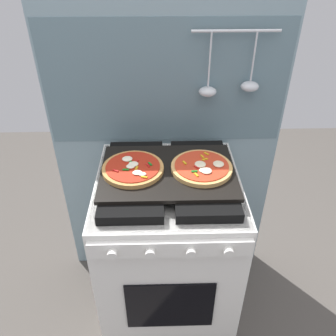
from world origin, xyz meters
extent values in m
plane|color=#4C4742|center=(0.00, 0.00, 0.00)|extent=(4.00, 4.00, 0.00)
cube|color=#7A939E|center=(0.00, 0.34, 0.78)|extent=(1.10, 0.03, 1.55)
cube|color=slate|center=(0.00, 0.32, 1.15)|extent=(1.08, 0.00, 0.56)
cylinder|color=silver|center=(0.28, 0.29, 1.38)|extent=(0.36, 0.01, 0.01)
cylinder|color=silver|center=(0.18, 0.29, 1.27)|extent=(0.01, 0.01, 0.23)
ellipsoid|color=silver|center=(0.18, 0.29, 1.13)|extent=(0.08, 0.07, 0.04)
cylinder|color=silver|center=(0.36, 0.29, 1.28)|extent=(0.01, 0.01, 0.21)
ellipsoid|color=silver|center=(0.36, 0.29, 1.15)|extent=(0.08, 0.07, 0.04)
cube|color=white|center=(0.00, 0.00, 0.43)|extent=(0.60, 0.60, 0.86)
cube|color=black|center=(0.00, 0.00, 0.85)|extent=(0.59, 0.59, 0.01)
cube|color=black|center=(-0.14, 0.00, 0.88)|extent=(0.24, 0.51, 0.04)
cube|color=black|center=(0.14, 0.00, 0.88)|extent=(0.24, 0.51, 0.04)
cube|color=white|center=(0.00, -0.31, 0.80)|extent=(0.58, 0.02, 0.07)
cylinder|color=silver|center=(-0.20, -0.33, 0.80)|extent=(0.04, 0.02, 0.04)
cylinder|color=silver|center=(-0.07, -0.33, 0.80)|extent=(0.04, 0.02, 0.04)
cylinder|color=silver|center=(0.07, -0.33, 0.80)|extent=(0.04, 0.02, 0.04)
cylinder|color=silver|center=(0.20, -0.33, 0.80)|extent=(0.04, 0.02, 0.04)
cube|color=black|center=(0.00, -0.30, 0.45)|extent=(0.36, 0.01, 0.28)
cube|color=black|center=(0.00, 0.00, 0.91)|extent=(0.54, 0.38, 0.02)
cylinder|color=#C18947|center=(-0.14, 0.00, 0.93)|extent=(0.25, 0.25, 0.02)
cylinder|color=#AD2614|center=(-0.14, 0.00, 0.94)|extent=(0.22, 0.22, 0.00)
ellipsoid|color=#F4EACC|center=(-0.12, -0.05, 0.94)|extent=(0.04, 0.03, 0.01)
ellipsoid|color=#F4EACC|center=(-0.15, -0.01, 0.94)|extent=(0.04, 0.03, 0.01)
ellipsoid|color=#F4EACC|center=(-0.13, 0.01, 0.94)|extent=(0.03, 0.03, 0.01)
ellipsoid|color=#F4EACC|center=(-0.17, 0.05, 0.94)|extent=(0.04, 0.04, 0.01)
ellipsoid|color=#F4EACC|center=(-0.10, -0.06, 0.94)|extent=(0.03, 0.02, 0.01)
ellipsoid|color=#F4EACC|center=(-0.14, 0.01, 0.94)|extent=(0.04, 0.03, 0.01)
cube|color=#19721E|center=(-0.15, 0.02, 0.94)|extent=(0.02, 0.02, 0.00)
cube|color=#19721E|center=(-0.07, 0.01, 0.94)|extent=(0.02, 0.02, 0.00)
cube|color=gold|center=(-0.12, -0.02, 0.94)|extent=(0.01, 0.03, 0.00)
cube|color=red|center=(-0.16, 0.07, 0.94)|extent=(0.01, 0.03, 0.00)
cube|color=#19721E|center=(-0.17, -0.03, 0.94)|extent=(0.02, 0.01, 0.00)
cube|color=red|center=(-0.21, -0.03, 0.94)|extent=(0.02, 0.02, 0.00)
cube|color=gold|center=(-0.09, -0.08, 0.94)|extent=(0.03, 0.01, 0.00)
cube|color=red|center=(-0.13, 0.03, 0.94)|extent=(0.02, 0.02, 0.00)
cube|color=red|center=(-0.08, 0.00, 0.94)|extent=(0.02, 0.02, 0.00)
cylinder|color=tan|center=(0.13, 0.00, 0.93)|extent=(0.25, 0.25, 0.02)
cylinder|color=red|center=(0.13, 0.00, 0.94)|extent=(0.22, 0.22, 0.00)
ellipsoid|color=beige|center=(0.20, 0.00, 0.94)|extent=(0.04, 0.05, 0.01)
ellipsoid|color=beige|center=(0.15, -0.04, 0.94)|extent=(0.04, 0.05, 0.01)
ellipsoid|color=beige|center=(0.14, -0.04, 0.94)|extent=(0.03, 0.03, 0.01)
ellipsoid|color=beige|center=(0.13, 0.00, 0.94)|extent=(0.04, 0.03, 0.01)
ellipsoid|color=beige|center=(0.13, 0.00, 0.94)|extent=(0.05, 0.05, 0.01)
cube|color=gold|center=(0.07, 0.01, 0.94)|extent=(0.02, 0.03, 0.00)
cube|color=red|center=(0.11, -0.02, 0.94)|extent=(0.02, 0.02, 0.00)
cube|color=gold|center=(0.15, 0.04, 0.94)|extent=(0.03, 0.02, 0.00)
cube|color=gold|center=(0.11, -0.07, 0.94)|extent=(0.02, 0.03, 0.00)
cube|color=#19721E|center=(0.10, -0.05, 0.94)|extent=(0.02, 0.01, 0.00)
cube|color=gold|center=(0.16, 0.08, 0.94)|extent=(0.02, 0.02, 0.00)
cube|color=gold|center=(0.14, 0.06, 0.94)|extent=(0.02, 0.03, 0.00)
camera|label=1|loc=(-0.03, -1.13, 1.72)|focal=36.86mm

